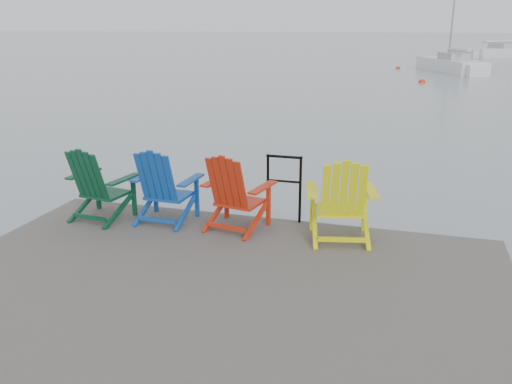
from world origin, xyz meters
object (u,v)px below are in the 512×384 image
(chair_red, at_px, (235,192))
(buoy_b, at_px, (422,83))
(buoy_d, at_px, (398,69))
(sailboat_mid, at_px, (509,53))
(chair_green, at_px, (98,183))
(sailboat_near, at_px, (450,66))
(chair_blue, at_px, (164,185))
(handrail, at_px, (284,182))
(chair_yellow, at_px, (342,199))

(chair_red, height_order, buoy_b, chair_red)
(buoy_d, bearing_deg, sailboat_mid, 62.17)
(chair_green, xyz_separation_m, sailboat_near, (6.06, 32.55, -0.65))
(chair_blue, bearing_deg, handrail, 20.08)
(chair_blue, relative_size, chair_red, 1.00)
(chair_red, xyz_separation_m, sailboat_near, (4.20, 32.39, -0.65))
(buoy_d, bearing_deg, chair_red, -91.37)
(buoy_d, bearing_deg, sailboat_near, -24.87)
(sailboat_near, distance_m, sailboat_mid, 20.95)
(chair_yellow, bearing_deg, buoy_b, 74.80)
(chair_green, bearing_deg, chair_blue, 18.39)
(chair_green, distance_m, chair_blue, 0.89)
(sailboat_near, bearing_deg, chair_yellow, -117.06)
(chair_red, height_order, sailboat_near, sailboat_near)
(chair_blue, relative_size, buoy_d, 3.20)
(chair_red, xyz_separation_m, buoy_d, (0.82, 33.96, -1.01))
(chair_green, relative_size, sailboat_near, 0.10)
(sailboat_mid, bearing_deg, chair_yellow, -52.66)
(chair_green, distance_m, sailboat_near, 33.12)
(chair_red, distance_m, chair_yellow, 1.35)
(handrail, relative_size, chair_blue, 0.89)
(buoy_b, bearing_deg, sailboat_mid, 73.71)
(sailboat_mid, bearing_deg, chair_green, -55.99)
(chair_green, height_order, sailboat_mid, sailboat_mid)
(handrail, bearing_deg, buoy_d, 89.50)
(sailboat_mid, bearing_deg, chair_red, -54.08)
(sailboat_mid, height_order, buoy_b, sailboat_mid)
(sailboat_near, bearing_deg, buoy_d, 133.09)
(chair_blue, height_order, chair_yellow, chair_yellow)
(sailboat_mid, bearing_deg, chair_blue, -55.11)
(sailboat_near, bearing_deg, chair_blue, -121.12)
(sailboat_near, height_order, sailboat_mid, sailboat_mid)
(chair_red, xyz_separation_m, buoy_b, (2.41, 24.60, -1.01))
(chair_yellow, distance_m, buoy_b, 24.65)
(sailboat_near, xyz_separation_m, sailboat_mid, (6.33, 19.97, -0.00))
(buoy_d, bearing_deg, buoy_b, -80.33)
(chair_red, bearing_deg, chair_blue, -168.95)
(chair_green, bearing_deg, sailboat_near, 87.90)
(chair_red, relative_size, chair_yellow, 0.95)
(chair_yellow, distance_m, buoy_d, 33.99)
(chair_green, height_order, sailboat_near, sailboat_near)
(chair_yellow, xyz_separation_m, sailboat_mid, (9.18, 52.37, -0.68))
(handrail, relative_size, buoy_d, 2.87)
(buoy_d, bearing_deg, chair_blue, -93.03)
(handrail, relative_size, sailboat_near, 0.09)
(handrail, bearing_deg, chair_red, -137.50)
(chair_blue, relative_size, chair_yellow, 0.96)
(buoy_b, xyz_separation_m, buoy_d, (-1.60, 9.37, 0.00))
(chair_green, bearing_deg, chair_yellow, 11.14)
(chair_red, xyz_separation_m, sailboat_mid, (10.53, 52.36, -0.65))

